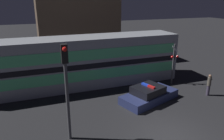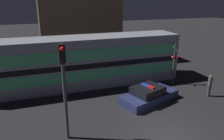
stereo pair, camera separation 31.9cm
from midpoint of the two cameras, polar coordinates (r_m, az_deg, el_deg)
name	(u,v)px [view 1 (the left image)]	position (r m, az deg, el deg)	size (l,w,h in m)	color
ground_plane	(169,137)	(12.51, 14.00, -16.69)	(120.00, 120.00, 0.00)	black
train	(79,62)	(18.23, -9.01, 2.06)	(17.00, 2.96, 4.10)	#999EA5
police_car	(149,95)	(15.96, 9.04, -6.42)	(4.72, 3.21, 1.26)	navy
pedestrian	(209,85)	(17.94, 23.52, -3.56)	(0.28, 0.28, 1.67)	#3F384C
crossing_signal_near	(174,62)	(19.03, 15.32, 2.04)	(0.74, 0.32, 3.49)	#4C4C51
traffic_light_corner	(66,82)	(10.82, -12.68, -2.98)	(0.30, 0.46, 5.06)	#4C4C51
building_left	(76,18)	(26.85, -9.65, 13.19)	(8.98, 6.01, 9.63)	brown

